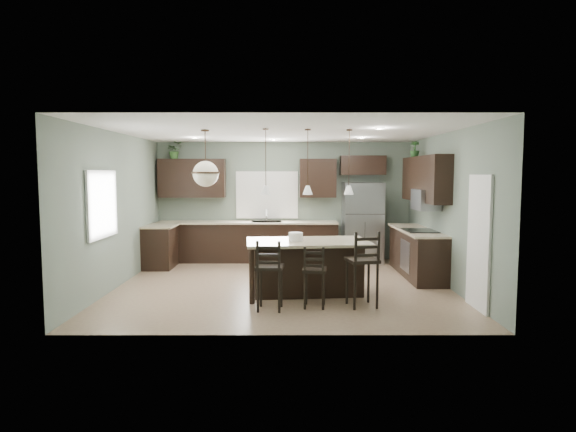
% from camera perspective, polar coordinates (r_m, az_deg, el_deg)
% --- Properties ---
extents(ground, '(6.00, 6.00, 0.00)m').
position_cam_1_polar(ground, '(8.96, -0.65, -8.21)').
color(ground, '#9E8466').
rests_on(ground, ground).
extents(pantry_door, '(0.04, 0.82, 2.04)m').
position_cam_1_polar(pantry_door, '(7.80, 21.67, -2.94)').
color(pantry_door, white).
rests_on(pantry_door, ground).
extents(window_back, '(1.35, 0.02, 1.00)m').
position_cam_1_polar(window_back, '(11.48, -2.50, 2.51)').
color(window_back, white).
rests_on(window_back, room_shell).
extents(window_left, '(0.02, 1.10, 1.00)m').
position_cam_1_polar(window_left, '(8.52, -21.24, 1.30)').
color(window_left, white).
rests_on(window_left, room_shell).
extents(left_return_cabs, '(0.60, 0.90, 0.90)m').
position_cam_1_polar(left_return_cabs, '(10.91, -14.90, -3.59)').
color(left_return_cabs, black).
rests_on(left_return_cabs, ground).
extents(left_return_countertop, '(0.66, 0.96, 0.04)m').
position_cam_1_polar(left_return_countertop, '(10.85, -14.86, -1.14)').
color(left_return_countertop, beige).
rests_on(left_return_countertop, left_return_cabs).
extents(back_lower_cabs, '(4.20, 0.60, 0.90)m').
position_cam_1_polar(back_lower_cabs, '(11.33, -4.82, -3.13)').
color(back_lower_cabs, black).
rests_on(back_lower_cabs, ground).
extents(back_countertop, '(4.20, 0.66, 0.04)m').
position_cam_1_polar(back_countertop, '(11.25, -4.85, -0.77)').
color(back_countertop, beige).
rests_on(back_countertop, back_lower_cabs).
extents(sink_inset, '(0.70, 0.45, 0.01)m').
position_cam_1_polar(sink_inset, '(11.22, -2.56, -0.70)').
color(sink_inset, gray).
rests_on(sink_inset, back_countertop).
extents(faucet, '(0.02, 0.02, 0.28)m').
position_cam_1_polar(faucet, '(11.18, -2.57, 0.03)').
color(faucet, silver).
rests_on(faucet, back_countertop).
extents(back_upper_left, '(1.55, 0.34, 0.90)m').
position_cam_1_polar(back_upper_left, '(11.52, -11.30, 4.42)').
color(back_upper_left, black).
rests_on(back_upper_left, room_shell).
extents(back_upper_right, '(0.85, 0.34, 0.90)m').
position_cam_1_polar(back_upper_right, '(11.33, 3.55, 4.50)').
color(back_upper_right, black).
rests_on(back_upper_right, room_shell).
extents(fridge_header, '(1.05, 0.34, 0.45)m').
position_cam_1_polar(fridge_header, '(11.44, 8.85, 5.96)').
color(fridge_header, black).
rests_on(fridge_header, room_shell).
extents(right_lower_cabs, '(0.60, 2.35, 0.90)m').
position_cam_1_polar(right_lower_cabs, '(10.07, 15.00, -4.30)').
color(right_lower_cabs, black).
rests_on(right_lower_cabs, ground).
extents(right_countertop, '(0.66, 2.35, 0.04)m').
position_cam_1_polar(right_countertop, '(10.00, 14.95, -1.64)').
color(right_countertop, beige).
rests_on(right_countertop, right_lower_cabs).
extents(cooktop, '(0.58, 0.75, 0.02)m').
position_cam_1_polar(cooktop, '(9.74, 15.37, -1.68)').
color(cooktop, black).
rests_on(cooktop, right_countertop).
extents(wall_oven_front, '(0.01, 0.72, 0.60)m').
position_cam_1_polar(wall_oven_front, '(9.73, 13.68, -4.59)').
color(wall_oven_front, gray).
rests_on(wall_oven_front, right_lower_cabs).
extents(right_upper_cabs, '(0.34, 2.35, 0.90)m').
position_cam_1_polar(right_upper_cabs, '(9.98, 15.92, 4.25)').
color(right_upper_cabs, black).
rests_on(right_upper_cabs, room_shell).
extents(microwave, '(0.40, 0.75, 0.40)m').
position_cam_1_polar(microwave, '(9.71, 16.02, 1.87)').
color(microwave, gray).
rests_on(microwave, right_upper_cabs).
extents(refrigerator, '(0.90, 0.74, 1.85)m').
position_cam_1_polar(refrigerator, '(11.29, 8.82, -0.77)').
color(refrigerator, '#9899A0').
rests_on(refrigerator, ground).
extents(kitchen_island, '(2.14, 1.34, 0.92)m').
position_cam_1_polar(kitchen_island, '(8.22, 2.31, -6.13)').
color(kitchen_island, black).
rests_on(kitchen_island, ground).
extents(serving_dish, '(0.24, 0.24, 0.14)m').
position_cam_1_polar(serving_dish, '(8.11, 0.92, -2.46)').
color(serving_dish, white).
rests_on(serving_dish, kitchen_island).
extents(bar_stool_left, '(0.43, 0.43, 1.08)m').
position_cam_1_polar(bar_stool_left, '(7.28, -2.18, -6.99)').
color(bar_stool_left, black).
rests_on(bar_stool_left, ground).
extents(bar_stool_center, '(0.39, 0.39, 0.96)m').
position_cam_1_polar(bar_stool_center, '(7.43, 3.16, -7.18)').
color(bar_stool_center, black).
rests_on(bar_stool_center, ground).
extents(bar_stool_right, '(0.52, 0.52, 1.19)m').
position_cam_1_polar(bar_stool_right, '(7.53, 8.77, -6.18)').
color(bar_stool_right, black).
rests_on(bar_stool_right, ground).
extents(pendant_left, '(0.17, 0.17, 1.10)m').
position_cam_1_polar(pendant_left, '(8.01, -2.65, 6.44)').
color(pendant_left, white).
rests_on(pendant_left, room_shell).
extents(pendant_center, '(0.17, 0.17, 1.10)m').
position_cam_1_polar(pendant_center, '(8.07, 2.35, 6.43)').
color(pendant_center, white).
rests_on(pendant_center, room_shell).
extents(pendant_right, '(0.17, 0.17, 1.10)m').
position_cam_1_polar(pendant_right, '(8.19, 7.24, 6.37)').
color(pendant_right, silver).
rests_on(pendant_right, room_shell).
extents(chandelier, '(0.48, 0.48, 0.97)m').
position_cam_1_polar(chandelier, '(8.35, -9.76, 6.76)').
color(chandelier, beige).
rests_on(chandelier, room_shell).
extents(plant_back_left, '(0.45, 0.42, 0.39)m').
position_cam_1_polar(plant_back_left, '(11.59, -13.30, 7.58)').
color(plant_back_left, '#2D5425').
rests_on(plant_back_left, back_upper_left).
extents(plant_right_wall, '(0.24, 0.24, 0.35)m').
position_cam_1_polar(plant_right_wall, '(10.67, 14.79, 7.67)').
color(plant_right_wall, '#275224').
rests_on(plant_right_wall, right_upper_cabs).
extents(room_shell, '(6.00, 6.00, 6.00)m').
position_cam_1_polar(room_shell, '(8.73, -0.66, 2.71)').
color(room_shell, slate).
rests_on(room_shell, ground).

